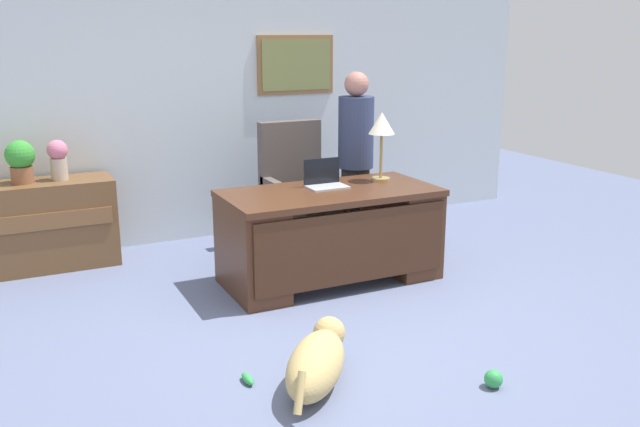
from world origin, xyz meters
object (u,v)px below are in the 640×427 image
(vase_with_flowers, at_px, (58,158))
(potted_plant, at_px, (20,160))
(credenza, at_px, (34,226))
(dog_toy_ball, at_px, (493,379))
(armchair, at_px, (297,194))
(desk_lamp, at_px, (382,128))
(person_standing, at_px, (356,161))
(desk, at_px, (331,233))
(dog_lying, at_px, (317,361))
(dog_toy_bone, at_px, (248,379))
(laptop, at_px, (325,180))

(vase_with_flowers, xyz_separation_m, potted_plant, (-0.29, 0.00, 0.01))
(credenza, relative_size, dog_toy_ball, 12.43)
(armchair, distance_m, potted_plant, 2.39)
(desk_lamp, bearing_deg, person_standing, 88.02)
(armchair, bearing_deg, desk, -97.36)
(desk, relative_size, dog_lying, 2.29)
(armchair, xyz_separation_m, dog_lying, (-0.98, -2.48, -0.36))
(desk, height_order, armchair, armchair)
(desk_lamp, relative_size, dog_toy_bone, 4.09)
(dog_lying, xyz_separation_m, laptop, (0.87, 1.66, 0.66))
(vase_with_flowers, height_order, dog_toy_bone, vase_with_flowers)
(person_standing, distance_m, dog_lying, 2.67)
(potted_plant, bearing_deg, dog_toy_bone, -69.93)
(vase_with_flowers, relative_size, dog_toy_ball, 3.19)
(laptop, xyz_separation_m, dog_toy_ball, (0.03, -2.12, -0.76))
(desk, height_order, potted_plant, potted_plant)
(person_standing, height_order, vase_with_flowers, person_standing)
(dog_lying, distance_m, dog_toy_bone, 0.43)
(desk, bearing_deg, dog_toy_ball, -88.65)
(potted_plant, height_order, dog_toy_bone, potted_plant)
(dog_toy_ball, bearing_deg, desk, 91.35)
(dog_lying, bearing_deg, credenza, 113.99)
(armchair, height_order, laptop, armchair)
(vase_with_flowers, bearing_deg, dog_toy_bone, -75.61)
(desk, relative_size, laptop, 5.36)
(desk, relative_size, person_standing, 1.04)
(desk, bearing_deg, potted_plant, 147.70)
(armchair, bearing_deg, laptop, -97.70)
(dog_lying, height_order, potted_plant, potted_plant)
(armchair, height_order, desk_lamp, desk_lamp)
(person_standing, xyz_separation_m, potted_plant, (-2.75, 0.75, 0.11))
(dog_toy_ball, bearing_deg, dog_toy_bone, 151.94)
(armchair, bearing_deg, person_standing, -36.61)
(potted_plant, distance_m, dog_toy_bone, 3.01)
(person_standing, xyz_separation_m, dog_lying, (-1.42, -2.15, -0.69))
(desk_lamp, relative_size, potted_plant, 1.60)
(laptop, bearing_deg, dog_toy_ball, -89.14)
(credenza, xyz_separation_m, laptop, (2.16, -1.23, 0.44))
(armchair, xyz_separation_m, potted_plant, (-2.31, 0.42, 0.44))
(dog_toy_bone, bearing_deg, dog_toy_ball, -28.06)
(laptop, bearing_deg, potted_plant, 150.78)
(vase_with_flowers, distance_m, dog_toy_bone, 2.92)
(dog_lying, bearing_deg, armchair, 68.41)
(dog_lying, distance_m, dog_toy_ball, 1.02)
(desk_lamp, bearing_deg, desk, -163.16)
(desk_lamp, bearing_deg, dog_lying, -129.91)
(desk, xyz_separation_m, potted_plant, (-2.19, 1.38, 0.54))
(potted_plant, bearing_deg, desk, -32.30)
(dog_toy_bone, bearing_deg, vase_with_flowers, 104.39)
(armchair, xyz_separation_m, dog_toy_ball, (-0.08, -2.94, -0.46))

